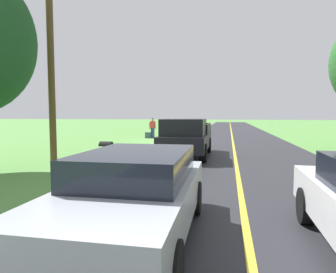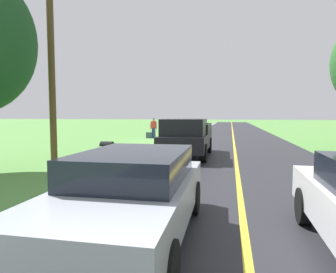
# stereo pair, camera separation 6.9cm
# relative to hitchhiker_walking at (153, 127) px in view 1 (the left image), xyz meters

# --- Properties ---
(ground_plane) EXTENTS (200.00, 200.00, 0.00)m
(ground_plane) POSITION_rel_hitchhiker_walking_xyz_m (-1.59, 2.32, -0.98)
(ground_plane) COLOR #568E42
(road_surface) EXTENTS (8.01, 120.00, 0.00)m
(road_surface) POSITION_rel_hitchhiker_walking_xyz_m (-6.71, 2.32, -0.98)
(road_surface) COLOR #28282D
(road_surface) RESTS_ON ground
(lane_edge_line) EXTENTS (0.16, 117.60, 0.00)m
(lane_edge_line) POSITION_rel_hitchhiker_walking_xyz_m (-2.89, 2.32, -0.98)
(lane_edge_line) COLOR silver
(lane_edge_line) RESTS_ON ground
(lane_centre_line) EXTENTS (0.14, 117.60, 0.00)m
(lane_centre_line) POSITION_rel_hitchhiker_walking_xyz_m (-6.71, 2.32, -0.98)
(lane_centre_line) COLOR gold
(lane_centre_line) RESTS_ON ground
(hitchhiker_walking) EXTENTS (0.62, 0.52, 1.75)m
(hitchhiker_walking) POSITION_rel_hitchhiker_walking_xyz_m (0.00, 0.00, 0.00)
(hitchhiker_walking) COLOR navy
(hitchhiker_walking) RESTS_ON ground
(suitcase_carried) EXTENTS (0.47, 0.22, 0.50)m
(suitcase_carried) POSITION_rel_hitchhiker_walking_xyz_m (0.42, 0.06, -0.73)
(suitcase_carried) COLOR #384C56
(suitcase_carried) RESTS_ON ground
(pickup_truck_passing) EXTENTS (2.13, 5.41, 1.82)m
(pickup_truck_passing) POSITION_rel_hitchhiker_walking_xyz_m (-4.43, 10.49, -0.01)
(pickup_truck_passing) COLOR black
(pickup_truck_passing) RESTS_ON ground
(sedan_ahead_same_lane) EXTENTS (1.99, 4.43, 1.41)m
(sedan_ahead_same_lane) POSITION_rel_hitchhiker_walking_xyz_m (-4.91, 19.74, -0.23)
(sedan_ahead_same_lane) COLOR #B2B7C1
(sedan_ahead_same_lane) RESTS_ON ground
(utility_pole_roadside) EXTENTS (0.28, 0.28, 7.26)m
(utility_pole_roadside) POSITION_rel_hitchhiker_walking_xyz_m (1.00, 12.97, 2.65)
(utility_pole_roadside) COLOR brown
(utility_pole_roadside) RESTS_ON ground
(drainage_culvert) EXTENTS (0.80, 0.60, 0.60)m
(drainage_culvert) POSITION_rel_hitchhiker_walking_xyz_m (1.32, 6.74, -0.98)
(drainage_culvert) COLOR black
(drainage_culvert) RESTS_ON ground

